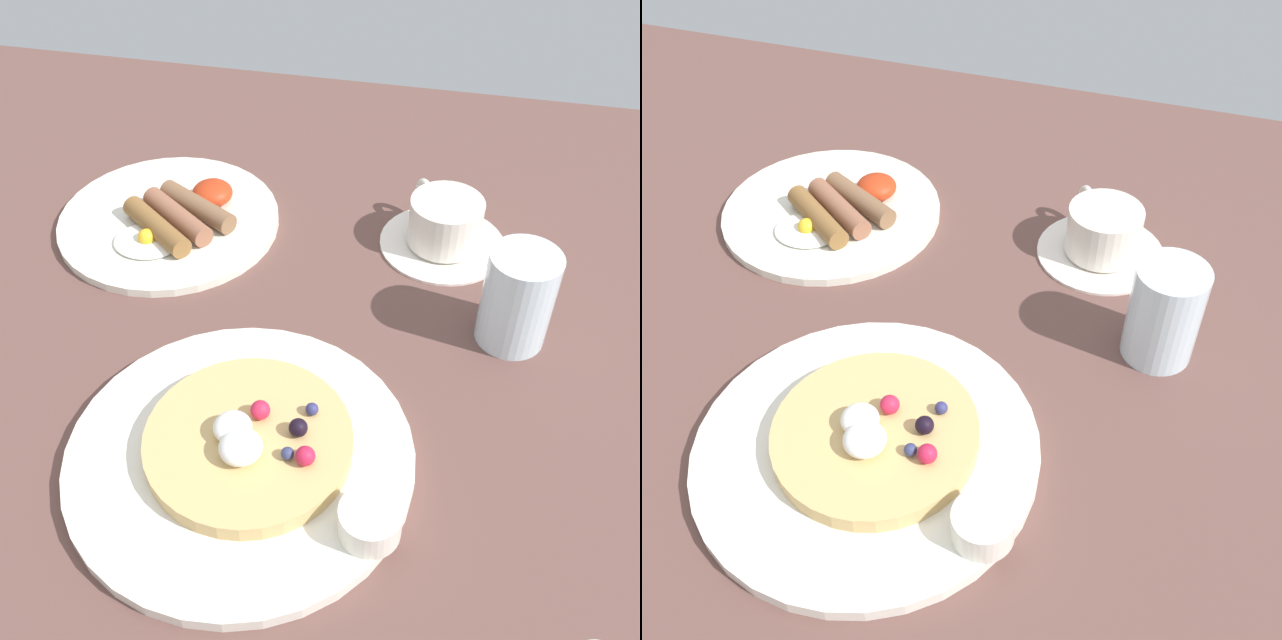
{
  "view_description": "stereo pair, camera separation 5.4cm",
  "coord_description": "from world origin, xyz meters",
  "views": [
    {
      "loc": [
        0.12,
        -0.5,
        0.54
      ],
      "look_at": [
        0.01,
        0.0,
        0.04
      ],
      "focal_mm": 43.08,
      "sensor_mm": 36.0,
      "label": 1
    },
    {
      "loc": [
        0.17,
        -0.49,
        0.54
      ],
      "look_at": [
        0.01,
        0.0,
        0.04
      ],
      "focal_mm": 43.08,
      "sensor_mm": 36.0,
      "label": 2
    }
  ],
  "objects": [
    {
      "name": "breakfast_plate",
      "position": [
        -0.2,
        0.16,
        0.01
      ],
      "size": [
        0.25,
        0.25,
        0.01
      ],
      "primitive_type": "cylinder",
      "color": "silver",
      "rests_on": "ground_plane"
    },
    {
      "name": "pancake_plate",
      "position": [
        -0.03,
        -0.14,
        0.01
      ],
      "size": [
        0.3,
        0.3,
        0.01
      ],
      "primitive_type": "cylinder",
      "color": "white",
      "rests_on": "ground_plane"
    },
    {
      "name": "pancake_with_berries",
      "position": [
        -0.02,
        -0.14,
        0.02
      ],
      "size": [
        0.18,
        0.18,
        0.04
      ],
      "color": "tan",
      "rests_on": "pancake_plate"
    },
    {
      "name": "water_glass",
      "position": [
        0.19,
        0.06,
        0.05
      ],
      "size": [
        0.07,
        0.07,
        0.1
      ],
      "primitive_type": "cylinder",
      "color": "silver",
      "rests_on": "ground_plane"
    },
    {
      "name": "fried_breakfast",
      "position": [
        -0.18,
        0.15,
        0.02
      ],
      "size": [
        0.13,
        0.15,
        0.03
      ],
      "color": "brown",
      "rests_on": "breakfast_plate"
    },
    {
      "name": "syrup_ramekin",
      "position": [
        0.09,
        -0.19,
        0.03
      ],
      "size": [
        0.05,
        0.05,
        0.03
      ],
      "color": "white",
      "rests_on": "pancake_plate"
    },
    {
      "name": "coffee_saucer",
      "position": [
        0.11,
        0.19,
        0.0
      ],
      "size": [
        0.14,
        0.14,
        0.01
      ],
      "primitive_type": "cylinder",
      "color": "white",
      "rests_on": "ground_plane"
    },
    {
      "name": "ground_plane",
      "position": [
        0.0,
        0.0,
        -0.01
      ],
      "size": [
        2.07,
        1.1,
        0.03
      ],
      "primitive_type": "cube",
      "color": "brown"
    },
    {
      "name": "coffee_cup",
      "position": [
        0.11,
        0.19,
        0.03
      ],
      "size": [
        0.08,
        0.1,
        0.05
      ],
      "color": "white",
      "rests_on": "coffee_saucer"
    }
  ]
}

